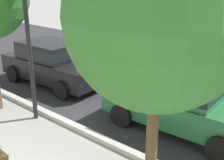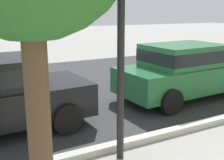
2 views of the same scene
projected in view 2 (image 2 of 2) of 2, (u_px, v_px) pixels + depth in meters
street_surface at (112, 81)px, 10.36m from camera, size 60.00×9.00×0.01m
curb_stone at (209, 122)px, 6.41m from camera, size 60.00×0.20×0.12m
parked_car_green at (185, 69)px, 8.23m from camera, size 4.17×2.06×1.56m
lamp_post at (121, 6)px, 4.41m from camera, size 0.32×0.32×3.90m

